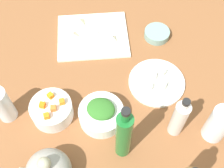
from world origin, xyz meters
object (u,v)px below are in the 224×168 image
object	(u,v)px
plate_tofu	(157,82)
bowl_carrots	(52,110)
bottle_3	(179,119)
bottle_2	(124,135)
bowl_greens	(101,115)
drinking_glass_1	(2,105)
cutting_board	(93,36)
drinking_glass_0	(218,124)
bowl_small_side	(157,34)

from	to	relation	value
plate_tofu	bowl_carrots	xyz separation A→B (cm)	(38.23, 10.20, 2.65)
bottle_3	bottle_2	bearing A→B (deg)	17.33
bowl_greens	plate_tofu	bearing A→B (deg)	-148.74
plate_tofu	drinking_glass_1	size ratio (longest dim) A/B	1.42
drinking_glass_1	bowl_carrots	bearing A→B (deg)	176.23
cutting_board	bowl_carrots	distance (cm)	38.33
bottle_2	drinking_glass_1	world-z (taller)	bottle_2
plate_tofu	drinking_glass_1	bearing A→B (deg)	9.67
plate_tofu	drinking_glass_1	world-z (taller)	drinking_glass_1
bowl_carrots	cutting_board	bearing A→B (deg)	-113.65
bottle_2	cutting_board	bearing A→B (deg)	-81.12
drinking_glass_0	drinking_glass_1	distance (cm)	70.54
bowl_greens	bowl_carrots	size ratio (longest dim) A/B	1.07
bowl_carrots	bowl_small_side	distance (cm)	53.36
bowl_carrots	bowl_small_side	bearing A→B (deg)	-141.59
bottle_3	plate_tofu	bearing A→B (deg)	-80.72
drinking_glass_0	drinking_glass_1	xyz separation A→B (cm)	(69.49, -12.11, 0.08)
bowl_greens	drinking_glass_1	bearing A→B (deg)	-6.73
cutting_board	drinking_glass_1	bearing A→B (deg)	47.69
cutting_board	bowl_small_side	distance (cm)	26.54
cutting_board	drinking_glass_0	distance (cm)	60.49
bowl_carrots	bowl_small_side	world-z (taller)	bowl_carrots
bowl_greens	bottle_3	size ratio (longest dim) A/B	0.76
plate_tofu	bowl_small_side	size ratio (longest dim) A/B	2.03
plate_tofu	bowl_carrots	bearing A→B (deg)	14.94
bowl_small_side	cutting_board	bearing A→B (deg)	-4.07
bottle_2	drinking_glass_0	xyz separation A→B (cm)	(-30.82, -3.43, -4.87)
bottle_3	bowl_greens	bearing A→B (deg)	-13.80
bowl_greens	bowl_small_side	distance (cm)	43.77
cutting_board	plate_tofu	world-z (taller)	plate_tofu
plate_tofu	bottle_3	bearing A→B (deg)	99.28
plate_tofu	bottle_2	bearing A→B (deg)	58.48
bowl_carrots	bottle_2	size ratio (longest dim) A/B	0.51
bowl_small_side	bottle_3	size ratio (longest dim) A/B	0.51
plate_tofu	bowl_small_side	bearing A→B (deg)	-98.83
bottle_3	drinking_glass_0	distance (cm)	12.83
bowl_small_side	bottle_3	xyz separation A→B (cm)	(0.45, 41.95, 7.15)
bowl_greens	bowl_carrots	bearing A→B (deg)	-9.44
plate_tofu	bottle_2	distance (cm)	31.22
bowl_small_side	bottle_2	world-z (taller)	bottle_2
cutting_board	bowl_carrots	size ratio (longest dim) A/B	2.01
drinking_glass_0	bowl_small_side	bearing A→B (deg)	-74.69
bowl_carrots	bowl_small_side	xyz separation A→B (cm)	(-41.79, -33.13, -1.70)
drinking_glass_0	bottle_3	bearing A→B (deg)	-10.24
plate_tofu	drinking_glass_0	xyz separation A→B (cm)	(-15.67, 21.28, 6.72)
cutting_board	drinking_glass_1	distance (cm)	46.47
bowl_greens	bottle_3	xyz separation A→B (cm)	(-24.51, 6.02, 5.81)
bowl_carrots	bottle_3	distance (cm)	42.62
bottle_2	bowl_greens	bearing A→B (deg)	-61.92
bottle_3	drinking_glass_0	bearing A→B (deg)	169.76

